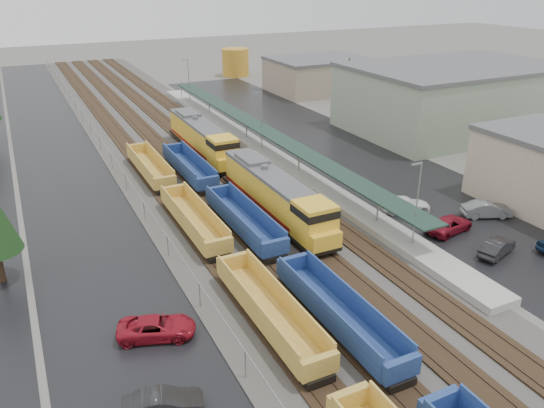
{
  "coord_description": "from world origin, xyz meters",
  "views": [
    {
      "loc": [
        -18.88,
        -10.51,
        21.94
      ],
      "look_at": [
        1.12,
        30.04,
        2.0
      ],
      "focal_mm": 35.0,
      "sensor_mm": 36.0,
      "label": 1
    }
  ],
  "objects_px": {
    "parked_car_west_b": "(163,404)",
    "parked_car_west_c": "(157,328)",
    "storage_tank": "(235,62)",
    "parked_car_east_e": "(487,210)",
    "locomotive_lead": "(277,196)",
    "parked_car_east_a": "(497,247)",
    "parked_car_east_b": "(449,225)",
    "well_string_yellow": "(269,311)",
    "well_string_blue": "(338,313)",
    "parked_car_east_c": "(404,204)",
    "locomotive_trail": "(203,138)"
  },
  "relations": [
    {
      "from": "parked_car_east_a",
      "to": "parked_car_east_c",
      "type": "relative_size",
      "value": 0.83
    },
    {
      "from": "parked_car_east_a",
      "to": "parked_car_east_c",
      "type": "bearing_deg",
      "value": -11.75
    },
    {
      "from": "locomotive_trail",
      "to": "storage_tank",
      "type": "xyz_separation_m",
      "value": [
        25.82,
        51.09,
        0.62
      ]
    },
    {
      "from": "well_string_yellow",
      "to": "well_string_blue",
      "type": "xyz_separation_m",
      "value": [
        4.0,
        -2.24,
        0.01
      ]
    },
    {
      "from": "well_string_blue",
      "to": "parked_car_east_c",
      "type": "height_order",
      "value": "well_string_blue"
    },
    {
      "from": "locomotive_lead",
      "to": "locomotive_trail",
      "type": "xyz_separation_m",
      "value": [
        0.0,
        21.0,
        0.0
      ]
    },
    {
      "from": "parked_car_east_e",
      "to": "parked_car_west_b",
      "type": "bearing_deg",
      "value": 129.34
    },
    {
      "from": "parked_car_west_c",
      "to": "parked_car_east_b",
      "type": "bearing_deg",
      "value": -64.02
    },
    {
      "from": "parked_car_east_e",
      "to": "parked_car_west_c",
      "type": "bearing_deg",
      "value": 119.12
    },
    {
      "from": "well_string_yellow",
      "to": "locomotive_trail",
      "type": "bearing_deg",
      "value": 77.39
    },
    {
      "from": "well_string_yellow",
      "to": "parked_car_east_e",
      "type": "relative_size",
      "value": 16.27
    },
    {
      "from": "well_string_yellow",
      "to": "parked_car_east_c",
      "type": "height_order",
      "value": "well_string_yellow"
    },
    {
      "from": "storage_tank",
      "to": "parked_car_east_c",
      "type": "height_order",
      "value": "storage_tank"
    },
    {
      "from": "well_string_yellow",
      "to": "parked_car_east_b",
      "type": "bearing_deg",
      "value": 14.39
    },
    {
      "from": "parked_car_west_b",
      "to": "locomotive_lead",
      "type": "bearing_deg",
      "value": -26.48
    },
    {
      "from": "parked_car_east_b",
      "to": "parked_car_east_e",
      "type": "bearing_deg",
      "value": -92.38
    },
    {
      "from": "storage_tank",
      "to": "well_string_yellow",
      "type": "bearing_deg",
      "value": -111.28
    },
    {
      "from": "well_string_blue",
      "to": "storage_tank",
      "type": "distance_m",
      "value": 93.97
    },
    {
      "from": "parked_car_east_a",
      "to": "parked_car_east_b",
      "type": "distance_m",
      "value": 5.13
    },
    {
      "from": "locomotive_lead",
      "to": "parked_car_east_e",
      "type": "relative_size",
      "value": 4.18
    },
    {
      "from": "parked_car_west_c",
      "to": "parked_car_east_c",
      "type": "xyz_separation_m",
      "value": [
        27.21,
        8.53,
        0.05
      ]
    },
    {
      "from": "well_string_blue",
      "to": "parked_car_east_a",
      "type": "xyz_separation_m",
      "value": [
        17.35,
        2.49,
        -0.42
      ]
    },
    {
      "from": "parked_car_west_b",
      "to": "locomotive_trail",
      "type": "bearing_deg",
      "value": -8.2
    },
    {
      "from": "parked_car_east_a",
      "to": "parked_car_east_c",
      "type": "height_order",
      "value": "parked_car_east_c"
    },
    {
      "from": "parked_car_west_b",
      "to": "parked_car_east_a",
      "type": "xyz_separation_m",
      "value": [
        29.91,
        4.8,
        -0.0
      ]
    },
    {
      "from": "well_string_blue",
      "to": "parked_car_east_b",
      "type": "relative_size",
      "value": 15.27
    },
    {
      "from": "well_string_yellow",
      "to": "parked_car_west_c",
      "type": "xyz_separation_m",
      "value": [
        -7.12,
        2.14,
        -0.42
      ]
    },
    {
      "from": "storage_tank",
      "to": "parked_car_east_e",
      "type": "height_order",
      "value": "storage_tank"
    },
    {
      "from": "well_string_yellow",
      "to": "parked_car_east_c",
      "type": "distance_m",
      "value": 22.75
    },
    {
      "from": "well_string_yellow",
      "to": "well_string_blue",
      "type": "distance_m",
      "value": 4.59
    },
    {
      "from": "parked_car_west_b",
      "to": "parked_car_east_b",
      "type": "height_order",
      "value": "parked_car_west_b"
    },
    {
      "from": "parked_car_east_b",
      "to": "locomotive_trail",
      "type": "bearing_deg",
      "value": 12.46
    },
    {
      "from": "well_string_blue",
      "to": "parked_car_east_a",
      "type": "bearing_deg",
      "value": 8.16
    },
    {
      "from": "parked_car_west_b",
      "to": "parked_car_east_a",
      "type": "relative_size",
      "value": 1.0
    },
    {
      "from": "storage_tank",
      "to": "parked_car_east_a",
      "type": "relative_size",
      "value": 1.39
    },
    {
      "from": "parked_car_west_b",
      "to": "parked_car_east_c",
      "type": "bearing_deg",
      "value": -47.86
    },
    {
      "from": "locomotive_lead",
      "to": "parked_car_east_e",
      "type": "height_order",
      "value": "locomotive_lead"
    },
    {
      "from": "locomotive_trail",
      "to": "parked_car_west_c",
      "type": "height_order",
      "value": "locomotive_trail"
    },
    {
      "from": "parked_car_east_b",
      "to": "storage_tank",
      "type": "bearing_deg",
      "value": -19.49
    },
    {
      "from": "parked_car_west_b",
      "to": "well_string_yellow",
      "type": "bearing_deg",
      "value": -47.82
    },
    {
      "from": "locomotive_lead",
      "to": "storage_tank",
      "type": "height_order",
      "value": "storage_tank"
    },
    {
      "from": "well_string_yellow",
      "to": "parked_car_west_b",
      "type": "bearing_deg",
      "value": -151.95
    },
    {
      "from": "well_string_yellow",
      "to": "parked_car_east_a",
      "type": "distance_m",
      "value": 21.36
    },
    {
      "from": "well_string_blue",
      "to": "parked_car_east_a",
      "type": "height_order",
      "value": "well_string_blue"
    },
    {
      "from": "storage_tank",
      "to": "parked_car_east_e",
      "type": "relative_size",
      "value": 1.27
    },
    {
      "from": "storage_tank",
      "to": "parked_car_east_b",
      "type": "distance_m",
      "value": 82.55
    },
    {
      "from": "parked_car_east_a",
      "to": "parked_car_east_e",
      "type": "height_order",
      "value": "parked_car_east_e"
    },
    {
      "from": "locomotive_trail",
      "to": "parked_car_east_c",
      "type": "height_order",
      "value": "locomotive_trail"
    },
    {
      "from": "well_string_blue",
      "to": "parked_car_west_c",
      "type": "height_order",
      "value": "well_string_blue"
    },
    {
      "from": "parked_car_west_b",
      "to": "parked_car_west_c",
      "type": "relative_size",
      "value": 0.86
    }
  ]
}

